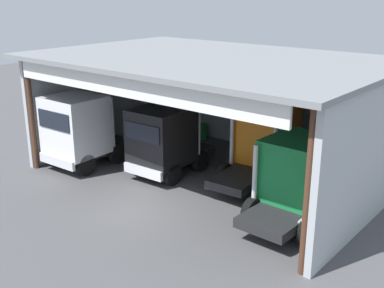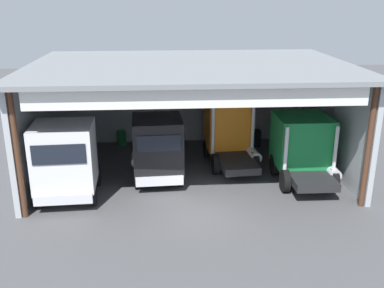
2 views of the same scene
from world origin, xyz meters
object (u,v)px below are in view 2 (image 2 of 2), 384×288
Objects in this scene: truck_black_center_left_bay at (157,147)px; truck_green_right_bay at (303,146)px; truck_white_center_bay at (65,160)px; tool_cart at (253,138)px; oil_drum at (121,138)px; truck_orange_left_bay at (229,131)px.

truck_green_right_bay is (7.14, -0.33, -0.01)m from truck_black_center_left_bay.
truck_white_center_bay reaches higher than tool_cart.
truck_green_right_bay is 5.60m from tool_cart.
oil_drum is at bearing 174.72° from tool_cart.
truck_orange_left_bay is at bearing -154.77° from truck_white_center_bay.
truck_green_right_bay is at bearing -175.17° from truck_white_center_bay.
oil_drum is (1.78, 7.50, -1.45)m from truck_white_center_bay.
truck_white_center_bay is 4.42m from truck_black_center_left_bay.
truck_orange_left_bay is 3.43m from tool_cart.
tool_cart is at bearing -5.28° from oil_drum.
oil_drum is 8.04m from tool_cart.
truck_green_right_bay is at bearing -44.06° from truck_orange_left_bay.
truck_white_center_bay is 7.85m from oil_drum.
truck_green_right_bay reaches higher than oil_drum.
truck_orange_left_bay is at bearing -28.27° from oil_drum.
truck_black_center_left_bay reaches higher than truck_green_right_bay.
truck_orange_left_bay is 5.80× the size of oil_drum.
truck_white_center_bay is 0.96× the size of truck_black_center_left_bay.
truck_orange_left_bay is 1.16× the size of truck_green_right_bay.
tool_cart is at bearing 49.72° from truck_orange_left_bay.
oil_drum is at bearing 147.61° from truck_orange_left_bay.
truck_orange_left_bay is at bearing 140.84° from truck_green_right_bay.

